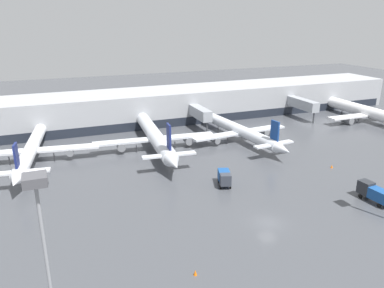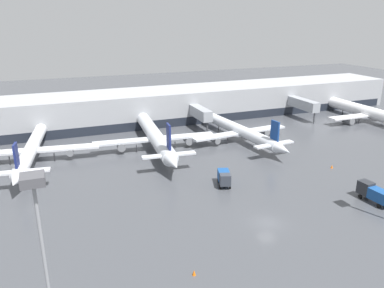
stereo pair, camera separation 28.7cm
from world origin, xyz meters
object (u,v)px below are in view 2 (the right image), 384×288
parked_jet_3 (240,131)px  traffic_cone_1 (332,167)px  service_truck_1 (374,193)px  traffic_cone_0 (194,273)px  parked_jet_0 (370,113)px  apron_light_mast_3 (38,217)px  parked_jet_1 (155,136)px  parked_jet_2 (32,148)px  service_truck_0 (224,177)px

parked_jet_3 → traffic_cone_1: 24.25m
service_truck_1 → traffic_cone_0: 34.95m
parked_jet_0 → apron_light_mast_3: apron_light_mast_3 is taller
parked_jet_1 → parked_jet_3: parked_jet_1 is taller
parked_jet_0 → service_truck_1: 55.14m
parked_jet_2 → parked_jet_0: bearing=-82.9°
apron_light_mast_3 → traffic_cone_0: bearing=19.2°
traffic_cone_0 → parked_jet_0: bearing=31.8°
parked_jet_0 → parked_jet_1: (-64.96, -0.73, 0.45)m
parked_jet_1 → service_truck_0: bearing=-160.8°
apron_light_mast_3 → service_truck_0: bearing=41.8°
service_truck_1 → parked_jet_1: bearing=30.2°
parked_jet_3 → traffic_cone_0: size_ratio=50.97×
parked_jet_0 → parked_jet_3: 43.82m
service_truck_0 → service_truck_1: bearing=71.9°
parked_jet_3 → parked_jet_1: bearing=80.3°
traffic_cone_1 → parked_jet_2: bearing=155.2°
traffic_cone_1 → parked_jet_3: bearing=111.2°
service_truck_1 → traffic_cone_0: (-34.32, -6.47, -1.30)m
service_truck_0 → traffic_cone_1: 23.96m
parked_jet_0 → traffic_cone_0: 86.27m
parked_jet_2 → service_truck_1: 65.85m
parked_jet_3 → traffic_cone_0: (-29.50, -43.17, -2.23)m
apron_light_mast_3 → traffic_cone_1: bearing=25.9°
parked_jet_2 → service_truck_0: 41.02m
parked_jet_3 → traffic_cone_1: (8.75, -22.51, -2.26)m
parked_jet_0 → traffic_cone_1: size_ratio=58.41×
parked_jet_1 → traffic_cone_0: parked_jet_1 is taller
parked_jet_0 → traffic_cone_0: (-73.26, -45.49, -2.30)m
parked_jet_3 → service_truck_1: size_ratio=6.10×
parked_jet_3 → traffic_cone_0: 52.34m
parked_jet_0 → traffic_cone_0: bearing=122.0°
parked_jet_2 → traffic_cone_0: bearing=-151.2°
parked_jet_0 → parked_jet_1: 64.97m
parked_jet_0 → service_truck_0: size_ratio=8.28×
service_truck_0 → apron_light_mast_3: (-29.78, -26.60, 12.22)m
service_truck_1 → traffic_cone_0: size_ratio=8.35×
parked_jet_0 → parked_jet_1: bearing=90.8°
parked_jet_0 → parked_jet_2: (-91.15, 1.09, 0.31)m
service_truck_0 → service_truck_1: (19.99, -14.76, 0.05)m
parked_jet_3 → apron_light_mast_3: (-44.95, -48.55, 11.24)m
service_truck_1 → traffic_cone_0: service_truck_1 is taller
parked_jet_2 → service_truck_0: (32.22, -25.35, -1.36)m
service_truck_1 → apron_light_mast_3: apron_light_mast_3 is taller
parked_jet_3 → traffic_cone_1: parked_jet_3 is taller
service_truck_0 → parked_jet_1: bearing=-147.2°
service_truck_0 → parked_jet_2: bearing=-109.8°
parked_jet_3 → traffic_cone_1: bearing=-164.2°
parked_jet_0 → service_truck_0: bearing=112.5°
traffic_cone_1 → traffic_cone_0: bearing=-151.6°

